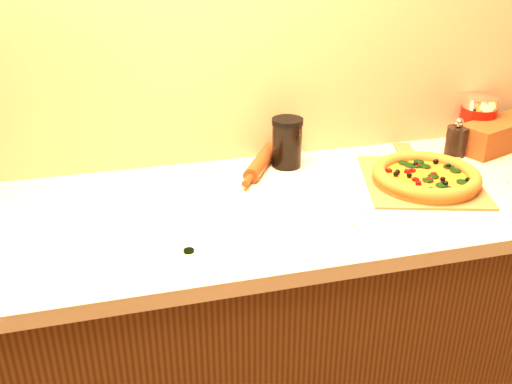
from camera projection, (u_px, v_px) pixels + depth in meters
name	position (u px, v px, depth m)	size (l,w,h in m)	color
cabinet	(241.00, 344.00, 1.72)	(2.80, 0.65, 0.86)	#41220E
countertop	(239.00, 212.00, 1.53)	(2.84, 0.68, 0.04)	beige
pizza_peel	(420.00, 179.00, 1.66)	(0.41, 0.52, 0.01)	brown
pizza	(426.00, 176.00, 1.62)	(0.30, 0.30, 0.04)	#BC8B2F
bottle_cap	(189.00, 251.00, 1.31)	(0.03, 0.03, 0.01)	black
pepper_grinder	(456.00, 140.00, 1.82)	(0.07, 0.07, 0.13)	black
rolling_pin	(261.00, 162.00, 1.73)	(0.19, 0.30, 0.05)	#5C2F0F
coffee_canister	(477.00, 119.00, 1.91)	(0.12, 0.12, 0.16)	silver
bread_bag	(503.00, 133.00, 1.89)	(0.35, 0.11, 0.10)	brown
dark_jar	(287.00, 143.00, 1.73)	(0.09, 0.09, 0.15)	black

